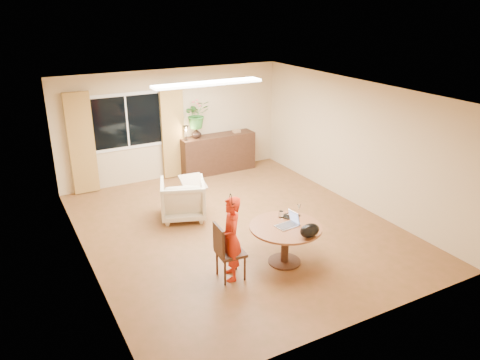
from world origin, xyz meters
The scene contains 24 objects.
floor centered at (0.00, 0.00, 0.00)m, with size 6.50×6.50×0.00m, color brown.
ceiling centered at (0.00, 0.00, 2.60)m, with size 6.50×6.50×0.00m, color white.
wall_back centered at (0.00, 3.25, 1.30)m, with size 5.50×5.50×0.00m, color #CAB183.
wall_left centered at (-2.75, 0.00, 1.30)m, with size 6.50×6.50×0.00m, color #CAB183.
wall_right centered at (2.75, 0.00, 1.30)m, with size 6.50×6.50×0.00m, color #CAB183.
window centered at (-1.10, 3.23, 1.50)m, with size 1.70×0.03×1.30m.
curtain_left centered at (-2.15, 3.15, 1.15)m, with size 0.55×0.08×2.25m, color olive.
curtain_right centered at (-0.05, 3.15, 1.15)m, with size 0.55×0.08×2.25m, color olive.
ceiling_panel centered at (0.00, 1.20, 2.57)m, with size 2.20×0.35×0.05m, color white.
dining_table centered at (0.10, -1.46, 0.53)m, with size 1.17×1.17×0.67m.
dining_chair centered at (-0.89, -1.44, 0.46)m, with size 0.44×0.41×0.93m, color black, non-canonical shape.
child centered at (-0.88, -1.44, 0.68)m, with size 0.32×0.49×1.36m, color red.
laptop centered at (0.10, -1.48, 0.79)m, with size 0.36×0.24×0.24m, color #B7B7BC, non-canonical shape.
tumbler centered at (0.21, -1.16, 0.72)m, with size 0.08×0.08×0.11m, color white, non-canonical shape.
wine_glass centered at (0.50, -1.25, 0.77)m, with size 0.07×0.07×0.21m, color white, non-canonical shape.
pot_lid centered at (0.33, -1.20, 0.69)m, with size 0.22×0.22×0.04m, color white, non-canonical shape.
handbag centered at (0.21, -1.95, 0.78)m, with size 0.34×0.20×0.23m, color black, non-canonical shape.
armchair centered at (-0.72, 0.93, 0.40)m, with size 0.84×0.87×0.79m, color #BDAF96.
throw centered at (-0.51, 0.90, 0.81)m, with size 0.45×0.55×0.03m, color beige, non-canonical shape.
sideboard centered at (1.05, 3.01, 0.47)m, with size 1.90×0.46×0.95m, color black.
vase centered at (0.49, 3.01, 1.07)m, with size 0.24×0.24×0.25m, color black.
bouquet centered at (0.51, 3.01, 1.53)m, with size 0.59×0.51×0.66m, color #256327.
book_stack centered at (1.58, 3.01, 0.99)m, with size 0.18×0.14×0.08m, color #94664B, non-canonical shape.
desk_lamp centered at (0.20, 2.96, 1.13)m, with size 0.15×0.15×0.37m, color black, non-canonical shape.
Camera 1 is at (-3.76, -7.05, 4.08)m, focal length 35.00 mm.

